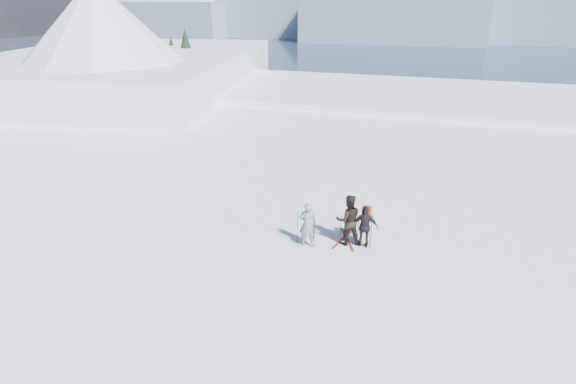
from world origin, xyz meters
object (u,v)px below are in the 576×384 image
Objects in this scene: skier_grey at (307,225)px; skier_dark at (348,220)px; skier_pack at (365,227)px; skis_loose at (345,239)px.

skier_dark reaches higher than skier_grey.
skier_pack is at bearing 155.12° from skier_dark.
skis_loose is at bearing -90.22° from skier_dark.
skier_grey is 1.99m from skier_pack.
skier_grey is at bearing 0.88° from skier_dark.
skier_dark is 0.62m from skier_pack.
skier_grey reaches higher than skier_pack.
skier_dark reaches higher than skier_pack.
skier_grey is 1.07× the size of skier_pack.
skier_dark is at bearing -164.19° from skier_grey.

